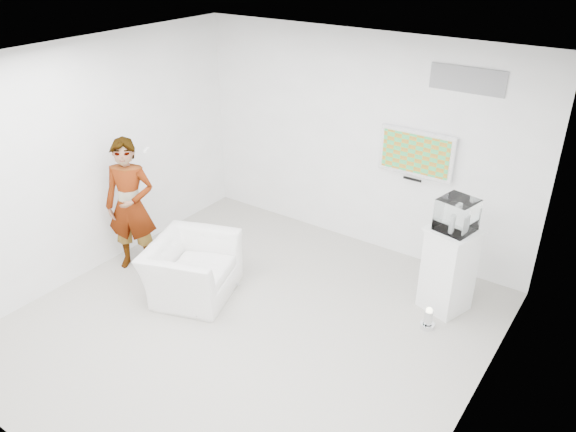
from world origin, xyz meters
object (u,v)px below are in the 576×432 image
object	(u,v)px
floor_uplight	(428,318)
armchair	(192,269)
pedestal	(448,270)
tv	(417,153)
person	(131,206)

from	to	relation	value
floor_uplight	armchair	bearing A→B (deg)	-159.15
pedestal	armchair	bearing A→B (deg)	-150.71
floor_uplight	tv	bearing A→B (deg)	123.43
tv	floor_uplight	world-z (taller)	tv
armchair	floor_uplight	xyz separation A→B (m)	(2.70, 1.03, -0.23)
person	floor_uplight	bearing A→B (deg)	-13.64
tv	armchair	xyz separation A→B (m)	(-1.84, -2.34, -1.19)
armchair	pedestal	distance (m)	3.11
tv	person	size ratio (longest dim) A/B	0.55
person	floor_uplight	distance (m)	3.97
armchair	floor_uplight	bearing A→B (deg)	-87.66
armchair	pedestal	bearing A→B (deg)	-79.22
person	armchair	bearing A→B (deg)	-30.90
tv	pedestal	world-z (taller)	tv
person	armchair	world-z (taller)	person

